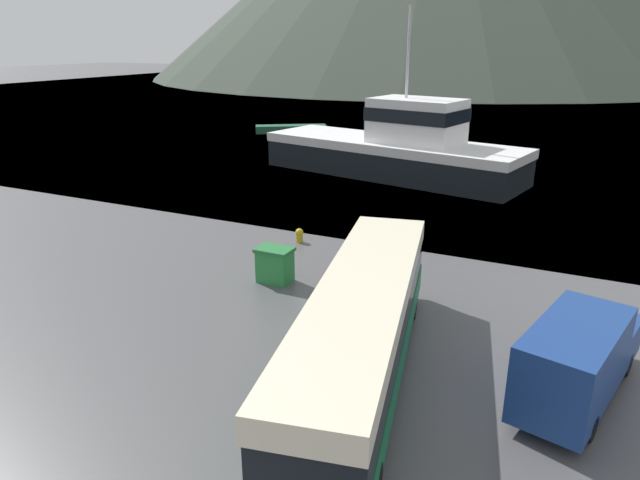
{
  "coord_description": "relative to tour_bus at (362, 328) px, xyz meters",
  "views": [
    {
      "loc": [
        6.11,
        -3.98,
        9.54
      ],
      "look_at": [
        -3.17,
        15.39,
        2.0
      ],
      "focal_mm": 32.0,
      "sensor_mm": 36.0,
      "label": 1
    }
  ],
  "objects": [
    {
      "name": "tour_bus",
      "position": [
        0.0,
        0.0,
        0.0
      ],
      "size": [
        4.97,
        13.01,
        3.13
      ],
      "rotation": [
        0.0,
        0.0,
        0.2
      ],
      "color": "#146B3D",
      "rests_on": "ground"
    },
    {
      "name": "mooring_bollard",
      "position": [
        -7.34,
        10.15,
        -1.4
      ],
      "size": [
        0.4,
        0.4,
        0.71
      ],
      "color": "#B29919",
      "rests_on": "ground"
    },
    {
      "name": "small_boat",
      "position": [
        -24.84,
        41.72,
        -1.38
      ],
      "size": [
        7.42,
        5.59,
        0.78
      ],
      "rotation": [
        0.0,
        0.0,
        5.28
      ],
      "color": "#1E5138",
      "rests_on": "water_surface"
    },
    {
      "name": "fishing_boat",
      "position": [
        -7.75,
        26.43,
        0.33
      ],
      "size": [
        20.36,
        9.61,
        11.83
      ],
      "rotation": [
        0.0,
        0.0,
        1.37
      ],
      "color": "black",
      "rests_on": "water_surface"
    },
    {
      "name": "storage_bin",
      "position": [
        -5.98,
        5.36,
        -1.02
      ],
      "size": [
        1.48,
        1.06,
        1.47
      ],
      "color": "#287F3D",
      "rests_on": "ground"
    },
    {
      "name": "water_surface",
      "position": [
        -0.91,
        131.48,
        -1.77
      ],
      "size": [
        240.0,
        240.0,
        0.0
      ],
      "primitive_type": "plane",
      "color": "#3D5160",
      "rests_on": "ground"
    },
    {
      "name": "delivery_van",
      "position": [
        5.71,
        1.81,
        -0.45
      ],
      "size": [
        3.33,
        6.49,
        2.51
      ],
      "rotation": [
        0.0,
        0.0,
        -0.23
      ],
      "color": "navy",
      "rests_on": "ground"
    }
  ]
}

